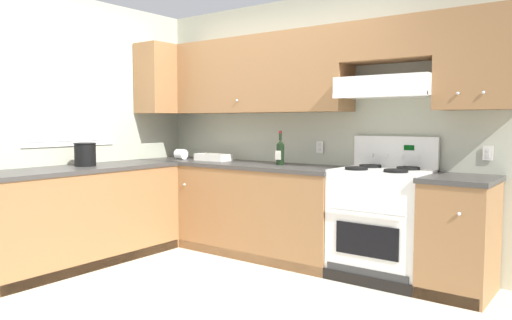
# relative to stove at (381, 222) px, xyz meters

# --- Properties ---
(ground_plane) EXTENTS (7.04, 7.04, 0.00)m
(ground_plane) POSITION_rel_stove_xyz_m (-1.17, -1.25, -0.48)
(ground_plane) COLOR beige
(wall_back) EXTENTS (4.68, 0.57, 2.55)m
(wall_back) POSITION_rel_stove_xyz_m (-0.78, 0.27, 1.00)
(wall_back) COLOR #B7BAA3
(wall_back) RESTS_ON ground_plane
(wall_left) EXTENTS (0.47, 4.00, 2.55)m
(wall_left) POSITION_rel_stove_xyz_m (-2.76, -1.03, 0.87)
(wall_left) COLOR #B7BAA3
(wall_left) RESTS_ON ground_plane
(counter_back_run) EXTENTS (3.60, 0.65, 0.91)m
(counter_back_run) POSITION_rel_stove_xyz_m (-1.16, -0.01, -0.03)
(counter_back_run) COLOR olive
(counter_back_run) RESTS_ON ground_plane
(counter_left_run) EXTENTS (0.63, 1.91, 0.91)m
(counter_left_run) POSITION_rel_stove_xyz_m (-2.42, -1.26, -0.03)
(counter_left_run) COLOR olive
(counter_left_run) RESTS_ON ground_plane
(stove) EXTENTS (0.76, 0.62, 1.20)m
(stove) POSITION_rel_stove_xyz_m (0.00, 0.00, 0.00)
(stove) COLOR white
(stove) RESTS_ON ground_plane
(wine_bottle) EXTENTS (0.08, 0.08, 0.33)m
(wine_bottle) POSITION_rel_stove_xyz_m (-1.05, 0.03, 0.56)
(wine_bottle) COLOR black
(wine_bottle) RESTS_ON counter_back_run
(bowl) EXTENTS (0.39, 0.20, 0.07)m
(bowl) POSITION_rel_stove_xyz_m (-1.93, 0.04, 0.46)
(bowl) COLOR white
(bowl) RESTS_ON counter_back_run
(bucket) EXTENTS (0.21, 0.21, 0.22)m
(bucket) POSITION_rel_stove_xyz_m (-2.45, -1.19, 0.55)
(bucket) COLOR black
(bucket) RESTS_ON counter_left_run
(paper_towel_roll) EXTENTS (0.12, 0.11, 0.11)m
(paper_towel_roll) POSITION_rel_stove_xyz_m (-2.34, -0.04, 0.49)
(paper_towel_roll) COLOR white
(paper_towel_roll) RESTS_ON counter_back_run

